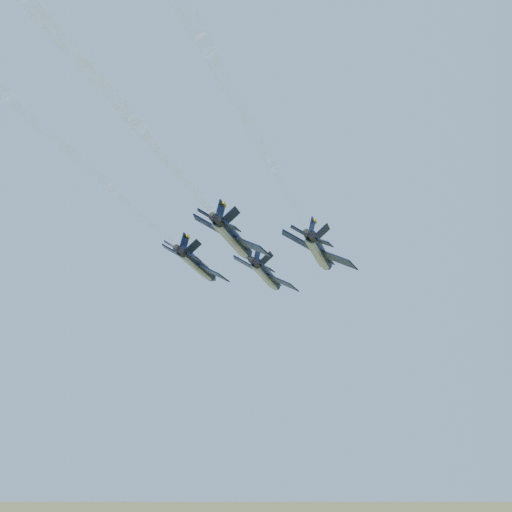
% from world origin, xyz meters
% --- Properties ---
extents(jet_lead, '(12.98, 18.95, 7.40)m').
position_xyz_m(jet_lead, '(3.75, 8.64, 99.71)').
color(jet_lead, black).
extents(jet_left, '(12.98, 18.95, 7.40)m').
position_xyz_m(jet_left, '(-7.13, -0.57, 99.71)').
color(jet_left, black).
extents(jet_right, '(12.98, 18.95, 7.40)m').
position_xyz_m(jet_right, '(15.25, -3.60, 99.71)').
color(jet_right, black).
extents(jet_slot, '(12.98, 18.95, 7.40)m').
position_xyz_m(jet_slot, '(2.78, -13.59, 99.71)').
color(jet_slot, black).
extents(smoke_trail_lead, '(10.00, 96.59, 3.21)m').
position_xyz_m(smoke_trail_lead, '(-1.90, -62.22, 99.75)').
color(smoke_trail_lead, white).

